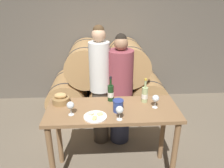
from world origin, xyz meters
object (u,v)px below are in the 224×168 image
Objects in this scene: blue_crock at (118,105)px; wine_glass_far_left at (70,106)px; cheese_plate at (95,117)px; person_left at (100,86)px; person_right at (120,91)px; tasting_table at (113,121)px; bread_basket at (61,99)px; wine_glass_left at (120,110)px; wine_bottle_white at (145,94)px; wine_glass_center at (156,99)px; wine_bottle_red at (111,93)px.

wine_glass_far_left reaches higher than blue_crock.
wine_glass_far_left is (-0.26, 0.07, 0.10)m from cheese_plate.
person_left is 13.12× the size of blue_crock.
tasting_table is at bearing -102.48° from person_right.
bread_basket is 1.27× the size of wine_glass_left.
bread_basket is at bearing 178.75° from wine_bottle_white.
tasting_table is 0.55m from wine_glass_center.
bread_basket is at bearing 171.06° from wine_glass_center.
bread_basket is at bearing -176.58° from wine_bottle_red.
wine_glass_center is at bearing 6.00° from wine_glass_far_left.
person_right reaches higher than cheese_plate.
bread_basket is at bearing 161.29° from blue_crock.
wine_bottle_white is at bearing -45.86° from person_left.
wine_glass_far_left is (-0.83, -0.24, 0.01)m from wine_bottle_white.
wine_glass_far_left reaches higher than cheese_plate.
blue_crock is 0.87× the size of wine_glass_center.
tasting_table is 0.49m from wine_bottle_white.
wine_bottle_white is at bearing 16.36° from wine_glass_far_left.
wine_glass_left is at bearing -30.99° from bread_basket.
person_right is 10.66× the size of wine_glass_center.
wine_bottle_red is at bearing 93.18° from tasting_table.
wine_bottle_white is at bearing 48.28° from wine_glass_left.
person_left is 0.52m from wine_bottle_red.
wine_glass_left reaches higher than tasting_table.
bread_basket is at bearing 164.57° from tasting_table.
person_left is 0.76m from wine_bottle_white.
wine_glass_left is at bearing -13.30° from cheese_plate.
cheese_plate is 1.57× the size of wine_glass_left.
person_right is 6.79× the size of cheese_plate.
wine_glass_center is (0.49, -0.20, 0.01)m from wine_bottle_red.
wine_bottle_red is at bearing 157.42° from wine_glass_center.
wine_bottle_red is (-0.16, -0.48, 0.21)m from person_right.
wine_glass_left is (0.19, -0.91, 0.14)m from person_left.
person_right reaches higher than wine_glass_center.
blue_crock is (0.19, -0.74, 0.10)m from person_left.
blue_crock is 0.55× the size of cheese_plate.
bread_basket is at bearing 149.01° from wine_glass_left.
cheese_plate is (-0.05, -0.85, 0.03)m from person_left.
person_left is 11.37× the size of wine_glass_far_left.
wine_bottle_red reaches higher than wine_bottle_white.
tasting_table is 9.55× the size of wine_glass_center.
wine_bottle_white is at bearing 122.30° from wine_glass_center.
tasting_table is at bearing -159.71° from wine_bottle_white.
wine_glass_center reaches higher than bread_basket.
wine_glass_left is (0.65, -0.39, 0.06)m from bread_basket.
wine_glass_center is at bearing -48.08° from person_left.
bread_basket is 0.52m from cheese_plate.
wine_glass_far_left is at bearing 166.13° from wine_glass_left.
wine_bottle_white is 1.92× the size of wine_glass_center.
wine_glass_left is (0.50, -0.12, 0.00)m from wine_glass_far_left.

